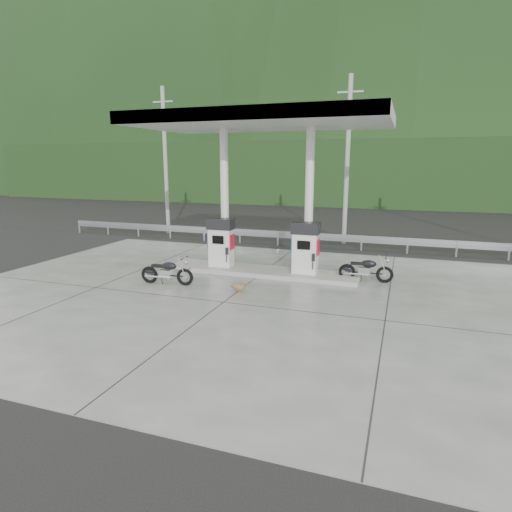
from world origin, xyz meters
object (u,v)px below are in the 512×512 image
(motorcycle_right, at_px, (366,270))
(duck, at_px, (238,287))
(gas_pump_left, at_px, (221,242))
(motorcycle_left, at_px, (167,272))
(gas_pump_right, at_px, (305,248))

(motorcycle_right, bearing_deg, duck, -144.18)
(gas_pump_left, xyz_separation_m, motorcycle_right, (5.27, 0.16, -0.65))
(gas_pump_left, relative_size, motorcycle_right, 1.06)
(motorcycle_right, xyz_separation_m, duck, (-3.57, -2.72, -0.21))
(motorcycle_right, distance_m, duck, 4.50)
(motorcycle_left, bearing_deg, motorcycle_right, 16.06)
(motorcycle_right, bearing_deg, motorcycle_left, -159.23)
(gas_pump_left, bearing_deg, duck, -56.45)
(gas_pump_right, xyz_separation_m, duck, (-1.51, -2.55, -0.86))
(gas_pump_left, bearing_deg, motorcycle_right, 1.79)
(gas_pump_left, bearing_deg, motorcycle_left, -111.45)
(motorcycle_left, bearing_deg, gas_pump_right, 23.66)
(motorcycle_left, bearing_deg, gas_pump_left, 62.39)
(duck, bearing_deg, gas_pump_right, 66.79)
(gas_pump_right, relative_size, motorcycle_left, 1.05)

